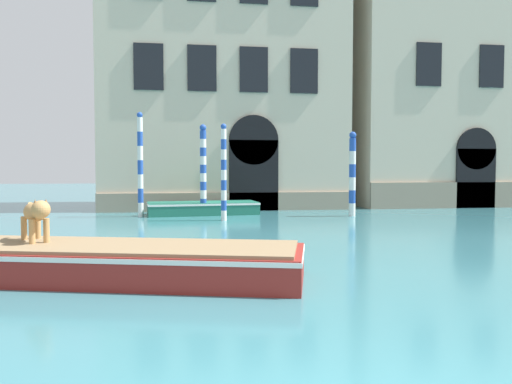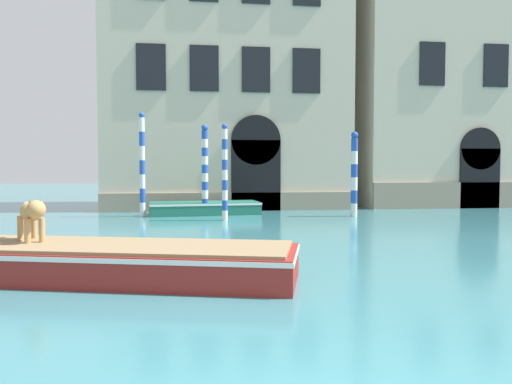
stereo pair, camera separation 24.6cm
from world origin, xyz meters
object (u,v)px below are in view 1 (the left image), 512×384
object	(u,v)px
mooring_pole_0	(140,164)
mooring_pole_1	(203,170)
dog_on_deck	(36,213)
mooring_pole_3	(352,174)
boat_foreground	(81,260)
boat_moored_near_palazzo	(203,208)
mooring_pole_2	(224,172)

from	to	relation	value
mooring_pole_0	mooring_pole_1	bearing A→B (deg)	2.84
mooring_pole_0	dog_on_deck	bearing A→B (deg)	-95.15
mooring_pole_1	mooring_pole_3	distance (m)	6.12
boat_foreground	mooring_pole_3	bearing A→B (deg)	64.67
dog_on_deck	boat_moored_near_palazzo	distance (m)	12.10
mooring_pole_3	boat_moored_near_palazzo	bearing A→B (deg)	164.61
dog_on_deck	mooring_pole_1	distance (m)	11.56
mooring_pole_0	mooring_pole_3	size ratio (longest dim) A/B	1.22
mooring_pole_1	mooring_pole_3	bearing A→B (deg)	-10.35
dog_on_deck	boat_moored_near_palazzo	size ratio (longest dim) A/B	0.23
boat_foreground	mooring_pole_0	bearing A→B (deg)	104.20
mooring_pole_0	mooring_pole_2	bearing A→B (deg)	-30.58
boat_moored_near_palazzo	mooring_pole_2	world-z (taller)	mooring_pole_2
dog_on_deck	mooring_pole_3	distance (m)	13.74
dog_on_deck	mooring_pole_2	distance (m)	9.92
dog_on_deck	mooring_pole_3	xyz separation A→B (m)	(9.52, 9.89, 0.59)
dog_on_deck	mooring_pole_1	size ratio (longest dim) A/B	0.30
mooring_pole_2	mooring_pole_3	xyz separation A→B (m)	(5.33, 0.92, -0.09)
mooring_pole_1	mooring_pole_0	bearing A→B (deg)	-177.16
mooring_pole_0	mooring_pole_2	xyz separation A→B (m)	(3.21, -1.90, -0.29)
mooring_pole_1	mooring_pole_3	xyz separation A→B (m)	(6.02, -1.10, -0.16)
boat_foreground	mooring_pole_1	xyz separation A→B (m)	(2.64, 11.36, 1.57)
boat_foreground	mooring_pole_0	distance (m)	11.38
dog_on_deck	boat_foreground	bearing A→B (deg)	37.73
boat_foreground	mooring_pole_3	world-z (taller)	mooring_pole_3
boat_moored_near_palazzo	mooring_pole_1	world-z (taller)	mooring_pole_1
boat_foreground	mooring_pole_1	bearing A→B (deg)	91.72
dog_on_deck	mooring_pole_3	size ratio (longest dim) A/B	0.32
boat_foreground	mooring_pole_3	xyz separation A→B (m)	(8.65, 10.27, 1.41)
boat_moored_near_palazzo	dog_on_deck	bearing A→B (deg)	-112.48
mooring_pole_2	boat_foreground	bearing A→B (deg)	-109.60
mooring_pole_0	mooring_pole_1	size ratio (longest dim) A/B	1.12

